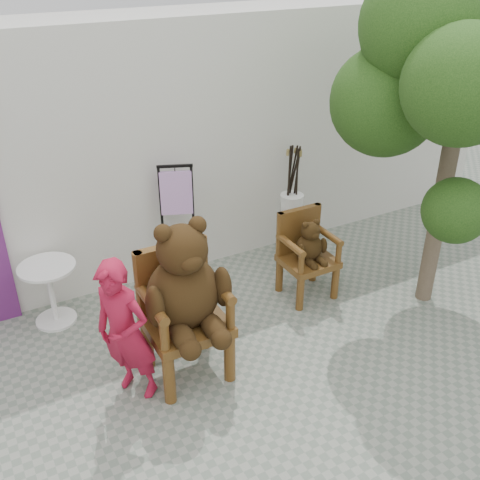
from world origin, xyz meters
The scene contains 9 objects.
ground_plane centered at (0.00, 0.00, 0.00)m, with size 60.00×60.00×0.00m, color gray.
back_wall centered at (0.00, 3.10, 1.50)m, with size 9.00×1.00×3.00m, color silver.
chair_big centered at (-1.13, 0.82, 0.92)m, with size 0.81×0.86×1.64m.
chair_small centered at (0.64, 1.43, 0.60)m, with size 0.58×0.53×1.02m.
person centered at (-1.72, 0.75, 0.74)m, with size 0.54×0.36×1.48m, color #A21430.
cafe_table centered at (-2.08, 2.26, 0.44)m, with size 0.60×0.60×0.70m.
display_stand centered at (-0.55, 2.35, 0.58)m, with size 0.55×0.49×1.51m.
stool_bucket centered at (1.03, 2.35, 0.64)m, with size 0.32×0.32×1.45m.
tree centered at (1.76, 0.78, 2.70)m, with size 2.43×2.20×3.74m.
Camera 1 is at (-2.69, -3.09, 3.76)m, focal length 42.00 mm.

